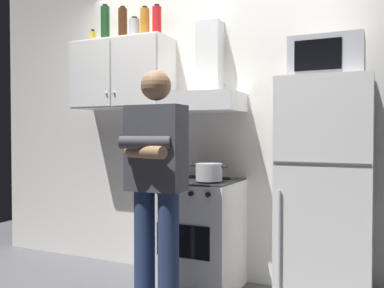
% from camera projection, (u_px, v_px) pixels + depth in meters
% --- Properties ---
extents(back_wall_tiled, '(4.80, 0.10, 2.70)m').
position_uv_depth(back_wall_tiled, '(221.00, 119.00, 3.53)').
color(back_wall_tiled, silver).
rests_on(back_wall_tiled, ground_plane).
extents(upper_cabinet, '(0.90, 0.37, 0.60)m').
position_uv_depth(upper_cabinet, '(122.00, 74.00, 3.67)').
color(upper_cabinet, white).
extents(stove_oven, '(0.60, 0.62, 0.87)m').
position_uv_depth(stove_oven, '(199.00, 234.00, 3.25)').
color(stove_oven, white).
rests_on(stove_oven, ground_plane).
extents(range_hood, '(0.60, 0.44, 0.75)m').
position_uv_depth(range_hood, '(206.00, 88.00, 3.34)').
color(range_hood, white).
extents(refrigerator, '(0.60, 0.62, 1.60)m').
position_uv_depth(refrigerator, '(326.00, 195.00, 2.85)').
color(refrigerator, white).
rests_on(refrigerator, ground_plane).
extents(microwave, '(0.48, 0.37, 0.28)m').
position_uv_depth(microwave, '(327.00, 59.00, 2.85)').
color(microwave, '#B7BABF').
rests_on(microwave, refrigerator).
extents(person_standing, '(0.38, 0.33, 1.64)m').
position_uv_depth(person_standing, '(156.00, 183.00, 2.71)').
color(person_standing, navy).
rests_on(person_standing, ground_plane).
extents(cooking_pot, '(0.30, 0.20, 0.13)m').
position_uv_depth(cooking_pot, '(209.00, 172.00, 3.08)').
color(cooking_pot, '#B7BABF').
rests_on(cooking_pot, stove_oven).
extents(bottle_liquor_amber, '(0.08, 0.08, 0.27)m').
position_uv_depth(bottle_liquor_amber, '(145.00, 23.00, 3.55)').
color(bottle_liquor_amber, '#B7721E').
rests_on(bottle_liquor_amber, upper_cabinet).
extents(bottle_wine_green, '(0.08, 0.08, 0.33)m').
position_uv_depth(bottle_wine_green, '(105.00, 24.00, 3.70)').
color(bottle_wine_green, '#19471E').
rests_on(bottle_wine_green, upper_cabinet).
extents(bottle_canister_steel, '(0.09, 0.09, 0.18)m').
position_uv_depth(bottle_canister_steel, '(134.00, 28.00, 3.58)').
color(bottle_canister_steel, '#B2B5BA').
rests_on(bottle_canister_steel, upper_cabinet).
extents(bottle_rum_dark, '(0.08, 0.08, 0.30)m').
position_uv_depth(bottle_rum_dark, '(123.00, 24.00, 3.65)').
color(bottle_rum_dark, '#47230F').
rests_on(bottle_rum_dark, upper_cabinet).
extents(bottle_spice_jar, '(0.05, 0.05, 0.13)m').
position_uv_depth(bottle_spice_jar, '(93.00, 37.00, 3.80)').
color(bottle_spice_jar, gold).
rests_on(bottle_spice_jar, upper_cabinet).
extents(bottle_soda_red, '(0.08, 0.08, 0.28)m').
position_uv_depth(bottle_soda_red, '(157.00, 22.00, 3.55)').
color(bottle_soda_red, red).
rests_on(bottle_soda_red, upper_cabinet).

